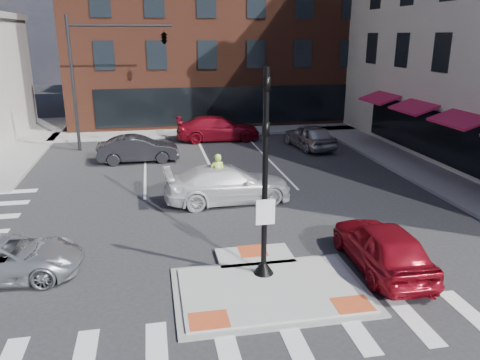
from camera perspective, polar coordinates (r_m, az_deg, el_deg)
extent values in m
plane|color=#28282B|center=(13.92, 3.26, -12.43)|extent=(120.00, 120.00, 0.00)
cube|color=gray|center=(13.48, 3.79, -13.35)|extent=(5.40, 3.60, 0.06)
cube|color=#A8A8A3|center=(13.47, 3.79, -13.24)|extent=(5.00, 3.20, 0.12)
cube|color=#A8A8A3|center=(15.26, 1.80, -9.32)|extent=(2.40, 1.40, 0.12)
cube|color=#CC4A24|center=(12.13, -3.82, -16.68)|extent=(1.00, 0.80, 0.01)
cube|color=#CC4A24|center=(13.05, 13.55, -14.51)|extent=(1.00, 0.80, 0.01)
cube|color=#CC4A24|center=(15.49, 1.56, -8.62)|extent=(0.90, 0.90, 0.01)
cube|color=gray|center=(33.39, -24.45, 3.97)|extent=(3.00, 20.00, 0.15)
cube|color=gray|center=(26.62, 20.92, 1.30)|extent=(3.00, 24.00, 0.15)
cube|color=gray|center=(34.91, -0.68, 6.05)|extent=(26.00, 3.00, 0.15)
cube|color=#56291B|center=(44.12, -3.13, 18.08)|extent=(24.00, 18.00, 15.00)
cube|color=black|center=(35.59, -0.98, 9.08)|extent=(20.00, 0.12, 2.80)
cube|color=black|center=(26.90, 23.48, 4.74)|extent=(0.12, 16.00, 2.60)
cube|color=#D51C4F|center=(26.29, 22.56, 7.59)|extent=(1.46, 3.00, 0.58)
cube|color=#D51C4F|center=(31.42, 16.63, 9.57)|extent=(1.46, 3.00, 0.58)
cube|color=slate|center=(63.74, -12.13, 15.25)|extent=(10.00, 12.00, 10.00)
cube|color=brown|center=(66.80, -0.47, 16.55)|extent=(12.00, 12.00, 12.00)
cone|color=black|center=(14.09, 2.89, -10.43)|extent=(0.60, 0.60, 0.45)
cylinder|color=black|center=(13.01, 3.08, 0.77)|extent=(0.16, 0.16, 5.80)
cube|color=white|center=(13.26, 3.12, -3.93)|extent=(0.55, 0.04, 0.75)
imported|color=black|center=(12.58, 3.23, 9.98)|extent=(0.18, 0.22, 1.10)
imported|color=black|center=(12.78, 3.14, 4.64)|extent=(0.18, 0.22, 1.10)
cylinder|color=black|center=(30.18, -19.66, 10.82)|extent=(0.20, 0.20, 8.00)
cylinder|color=black|center=(29.74, -14.36, 17.78)|extent=(6.00, 0.14, 0.14)
imported|color=black|center=(29.72, -9.25, 16.92)|extent=(0.48, 2.24, 0.90)
imported|color=#B9BCC1|center=(15.54, -26.86, -8.50)|extent=(4.58, 2.24, 1.25)
imported|color=maroon|center=(14.98, 16.94, -7.67)|extent=(1.96, 4.54, 1.53)
imported|color=silver|center=(19.99, -1.48, -0.49)|extent=(5.54, 2.50, 1.58)
imported|color=#232227|center=(26.97, -12.31, 3.71)|extent=(4.52, 1.65, 1.48)
imported|color=#A6A7AD|center=(29.92, 8.49, 5.32)|extent=(2.44, 4.76, 1.55)
imported|color=maroon|center=(31.85, -2.70, 6.29)|extent=(5.65, 2.38, 1.63)
imported|color=#3F3F44|center=(19.96, -2.71, -1.56)|extent=(0.68, 1.73, 0.90)
imported|color=#BFE952|center=(19.69, -2.74, 0.80)|extent=(0.64, 0.44, 1.71)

